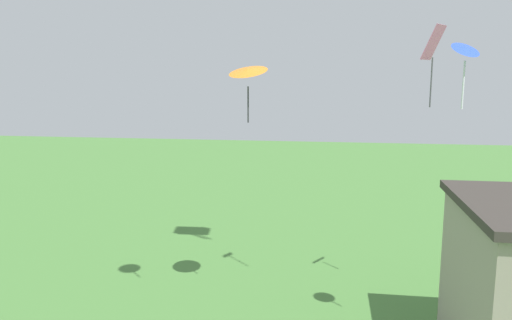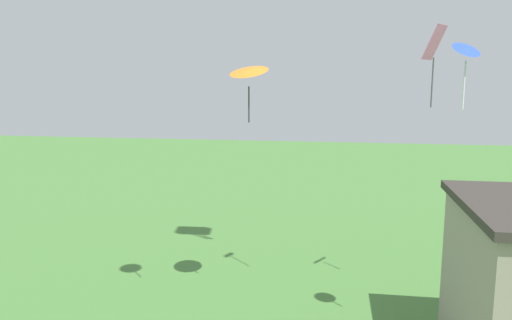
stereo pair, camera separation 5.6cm
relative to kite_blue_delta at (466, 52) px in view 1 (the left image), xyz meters
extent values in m
cone|color=blue|center=(0.00, 0.00, 0.08)|extent=(0.99, 0.96, 0.46)
cylinder|color=silver|center=(0.00, 0.00, -0.87)|extent=(0.05, 0.05, 1.29)
cube|color=pink|center=(-0.14, 3.68, 0.49)|extent=(0.91, 1.03, 1.14)
cylinder|color=#4C4C51|center=(-0.14, 3.68, -0.85)|extent=(0.05, 0.05, 1.68)
cone|color=orange|center=(-6.26, 2.48, -0.44)|extent=(1.66, 1.64, 0.51)
cylinder|color=#333338|center=(-6.26, 2.48, -1.58)|extent=(0.05, 0.05, 1.21)
camera|label=1|loc=(-3.50, -14.17, -0.63)|focal=35.00mm
camera|label=2|loc=(-3.45, -14.16, -0.63)|focal=35.00mm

